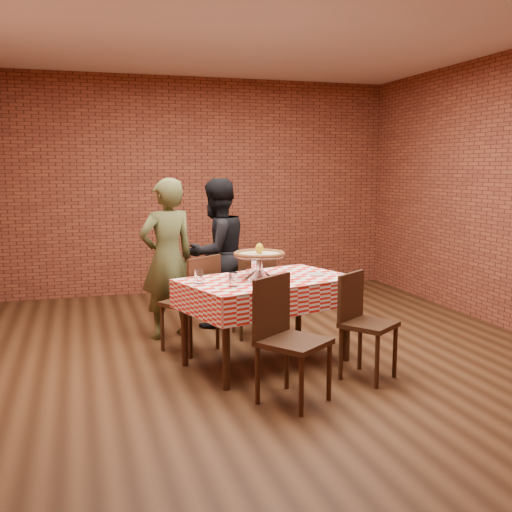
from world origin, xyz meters
name	(u,v)px	position (x,y,z in m)	size (l,w,h in m)	color
ground	(261,354)	(0.00, 0.00, 0.00)	(6.00, 6.00, 0.00)	black
back_wall	(196,186)	(0.00, 3.00, 1.45)	(5.50, 5.50, 0.00)	maroon
table	(267,321)	(-0.03, -0.26, 0.38)	(1.41, 0.85, 0.75)	#351D0F
tablecloth	(267,292)	(-0.03, -0.26, 0.64)	(1.45, 0.88, 0.24)	red
pizza_stand	(259,267)	(-0.09, -0.25, 0.86)	(0.45, 0.45, 0.20)	silver
pizza	(259,255)	(-0.09, -0.25, 0.96)	(0.44, 0.44, 0.03)	beige
lemon	(259,249)	(-0.09, -0.25, 1.02)	(0.07, 0.07, 0.09)	yellow
water_glass_left	(233,279)	(-0.39, -0.53, 0.82)	(0.07, 0.07, 0.12)	white
water_glass_right	(199,277)	(-0.63, -0.33, 0.82)	(0.07, 0.07, 0.12)	white
side_plate	(316,274)	(0.44, -0.24, 0.76)	(0.16, 0.16, 0.01)	white
sweetener_packet_a	(335,274)	(0.61, -0.26, 0.76)	(0.05, 0.04, 0.01)	white
sweetener_packet_b	(331,273)	(0.61, -0.20, 0.76)	(0.05, 0.04, 0.01)	white
condiment_caddy	(253,265)	(-0.06, 0.05, 0.83)	(0.10, 0.08, 0.14)	silver
chair_near_left	(294,341)	(-0.11, -1.16, 0.46)	(0.44, 0.44, 0.92)	#351D0F
chair_near_right	(369,327)	(0.64, -0.87, 0.43)	(0.38, 0.38, 0.86)	#351D0F
chair_far_left	(190,303)	(-0.60, 0.31, 0.45)	(0.42, 0.42, 0.90)	#351D0F
chair_far_right	(253,294)	(0.10, 0.61, 0.43)	(0.38, 0.38, 0.86)	#351D0F
diner_olive	(167,259)	(-0.73, 0.81, 0.80)	(0.58, 0.38, 1.60)	#474B27
diner_black	(217,253)	(-0.15, 1.10, 0.80)	(0.77, 0.60, 1.59)	black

